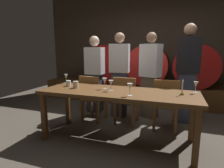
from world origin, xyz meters
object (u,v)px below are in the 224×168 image
(chair_center, at_px, (126,98))
(guest_far_left, at_px, (95,74))
(wine_glass_center, at_px, (111,83))
(chair_left, at_px, (92,96))
(wine_barrel_center, at_px, (149,65))
(guest_center_right, at_px, (150,75))
(guest_center_left, at_px, (119,75))
(wine_barrel_right, at_px, (195,66))
(wine_barrel_left, at_px, (108,64))
(chair_right, at_px, (165,102))
(wine_glass_far_left, at_px, (66,76))
(wine_glass_left, at_px, (105,81))
(cup_left, at_px, (69,83))
(cup_right, at_px, (76,85))
(guest_far_right, at_px, (187,73))
(dining_table, at_px, (117,96))
(wine_glass_right, at_px, (130,87))
(wine_glass_far_right, at_px, (196,85))
(candle_center, at_px, (182,90))

(chair_center, bearing_deg, guest_far_left, -29.90)
(wine_glass_center, bearing_deg, chair_left, 134.24)
(wine_barrel_center, xyz_separation_m, guest_center_right, (0.19, -1.12, -0.12))
(wine_barrel_center, xyz_separation_m, guest_center_left, (-0.41, -1.23, -0.12))
(wine_barrel_right, bearing_deg, wine_barrel_left, 180.00)
(wine_barrel_center, distance_m, guest_center_left, 1.31)
(chair_right, bearing_deg, wine_glass_far_left, 4.44)
(guest_far_left, bearing_deg, wine_glass_left, 121.55)
(cup_left, bearing_deg, cup_right, -27.76)
(guest_center_left, height_order, guest_far_right, guest_far_right)
(wine_barrel_center, height_order, guest_center_left, guest_center_left)
(wine_barrel_right, distance_m, chair_center, 2.10)
(chair_left, bearing_deg, dining_table, 144.88)
(cup_left, bearing_deg, wine_glass_center, -8.16)
(wine_barrel_center, distance_m, chair_right, 1.81)
(chair_right, bearing_deg, wine_barrel_center, -77.33)
(chair_left, bearing_deg, guest_center_right, -144.94)
(wine_barrel_left, bearing_deg, wine_barrel_center, 0.00)
(guest_far_left, bearing_deg, wine_barrel_center, -130.74)
(wine_glass_right, xyz_separation_m, wine_glass_far_right, (0.81, 0.45, -0.00))
(chair_left, xyz_separation_m, candle_center, (1.55, -0.52, 0.34))
(wine_barrel_left, height_order, wine_barrel_center, same)
(candle_center, relative_size, wine_glass_center, 1.41)
(wine_barrel_right, distance_m, dining_table, 2.58)
(chair_center, relative_size, candle_center, 4.00)
(chair_left, distance_m, guest_far_left, 0.68)
(chair_center, bearing_deg, guest_center_right, -124.08)
(wine_barrel_center, relative_size, chair_right, 1.12)
(wine_glass_right, height_order, wine_glass_far_right, wine_glass_right)
(wine_glass_left, bearing_deg, cup_left, 178.79)
(chair_center, xyz_separation_m, wine_glass_far_right, (1.09, -0.41, 0.39))
(candle_center, relative_size, wine_glass_far_right, 1.39)
(guest_far_left, xyz_separation_m, guest_far_right, (1.84, -0.04, 0.09))
(wine_glass_right, relative_size, wine_glass_far_right, 1.03)
(candle_center, xyz_separation_m, wine_glass_center, (-0.97, -0.08, 0.05))
(guest_center_left, height_order, cup_right, guest_center_left)
(guest_center_left, bearing_deg, wine_glass_far_left, 35.81)
(wine_glass_far_right, bearing_deg, guest_far_left, 154.78)
(wine_barrel_right, relative_size, dining_table, 0.44)
(dining_table, bearing_deg, guest_center_right, 74.80)
(wine_glass_left, xyz_separation_m, cup_right, (-0.45, -0.09, -0.07))
(wine_barrel_center, bearing_deg, wine_glass_right, -87.43)
(wine_glass_far_left, bearing_deg, cup_left, -50.22)
(guest_far_right, bearing_deg, wine_glass_far_left, 13.81)
(wine_barrel_center, bearing_deg, cup_left, -114.49)
(guest_center_left, relative_size, wine_glass_far_left, 10.68)
(cup_right, bearing_deg, candle_center, 2.55)
(wine_barrel_right, relative_size, cup_right, 9.24)
(chair_right, bearing_deg, guest_far_left, -23.90)
(guest_center_left, distance_m, guest_far_right, 1.26)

